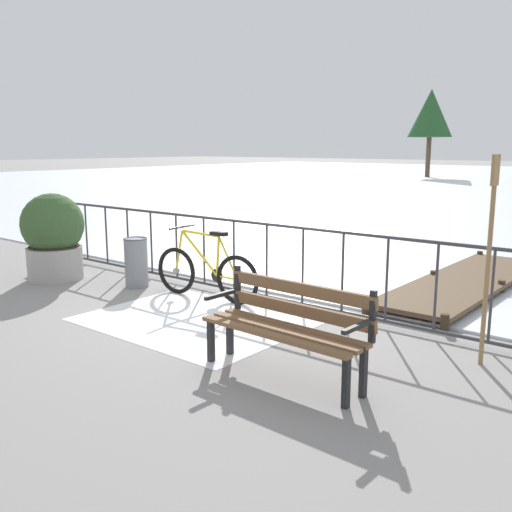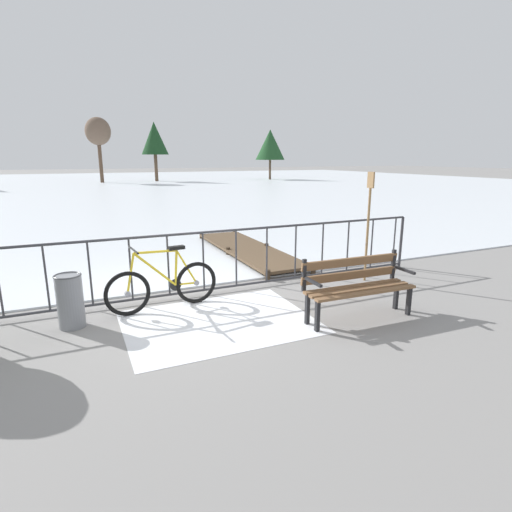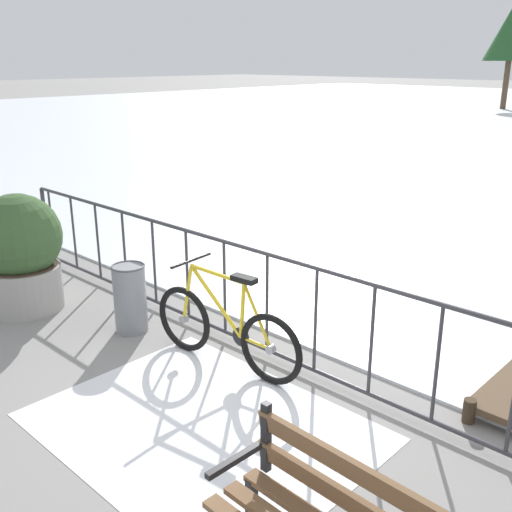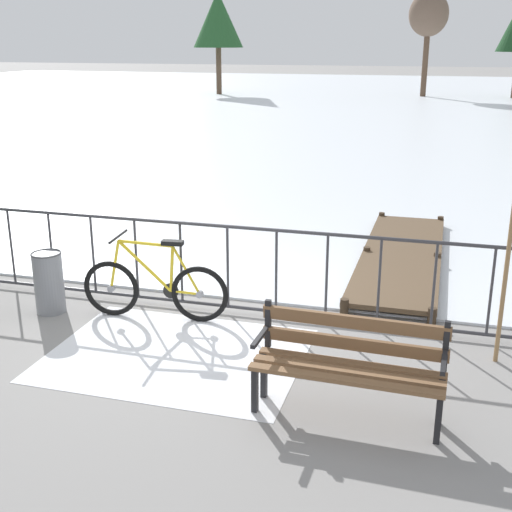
{
  "view_description": "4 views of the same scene",
  "coord_description": "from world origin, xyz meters",
  "px_view_note": "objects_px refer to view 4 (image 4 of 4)",
  "views": [
    {
      "loc": [
        4.84,
        -5.82,
        2.05
      ],
      "look_at": [
        0.51,
        -0.5,
        0.73
      ],
      "focal_mm": 40.08,
      "sensor_mm": 36.0,
      "label": 1
    },
    {
      "loc": [
        -1.57,
        -6.22,
        2.23
      ],
      "look_at": [
        0.94,
        -0.65,
        0.74
      ],
      "focal_mm": 28.5,
      "sensor_mm": 36.0,
      "label": 2
    },
    {
      "loc": [
        3.18,
        -3.81,
        2.74
      ],
      "look_at": [
        -0.74,
        0.33,
        0.85
      ],
      "focal_mm": 41.7,
      "sensor_mm": 36.0,
      "label": 3
    },
    {
      "loc": [
        2.6,
        -6.9,
        3.05
      ],
      "look_at": [
        0.7,
        -0.25,
        0.81
      ],
      "focal_mm": 46.89,
      "sensor_mm": 36.0,
      "label": 4
    }
  ],
  "objects_px": {
    "trash_bin": "(49,282)",
    "oar_upright": "(508,253)",
    "bicycle_near_railing": "(155,288)",
    "park_bench": "(350,359)"
  },
  "relations": [
    {
      "from": "bicycle_near_railing",
      "to": "trash_bin",
      "type": "distance_m",
      "value": 1.28
    },
    {
      "from": "bicycle_near_railing",
      "to": "trash_bin",
      "type": "relative_size",
      "value": 2.33
    },
    {
      "from": "park_bench",
      "to": "trash_bin",
      "type": "distance_m",
      "value": 3.91
    },
    {
      "from": "bicycle_near_railing",
      "to": "park_bench",
      "type": "relative_size",
      "value": 1.06
    },
    {
      "from": "trash_bin",
      "to": "oar_upright",
      "type": "xyz_separation_m",
      "value": [
        4.97,
        0.09,
        0.76
      ]
    },
    {
      "from": "bicycle_near_railing",
      "to": "oar_upright",
      "type": "bearing_deg",
      "value": -1.01
    },
    {
      "from": "bicycle_near_railing",
      "to": "trash_bin",
      "type": "bearing_deg",
      "value": -172.96
    },
    {
      "from": "trash_bin",
      "to": "oar_upright",
      "type": "distance_m",
      "value": 5.03
    },
    {
      "from": "park_bench",
      "to": "trash_bin",
      "type": "xyz_separation_m",
      "value": [
        -3.69,
        1.28,
        -0.14
      ]
    },
    {
      "from": "park_bench",
      "to": "oar_upright",
      "type": "height_order",
      "value": "oar_upright"
    }
  ]
}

